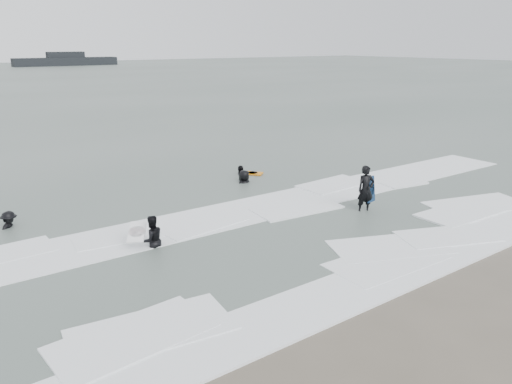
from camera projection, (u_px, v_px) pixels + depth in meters
ground at (360, 273)px, 13.77m from camera, size 320.00×320.00×0.00m
surfer_centre at (364, 212)px, 18.64m from camera, size 0.76×0.61×1.81m
surfer_wading at (152, 248)px, 15.46m from camera, size 0.78×0.61×1.60m
surfer_breaker at (10, 229)px, 16.99m from camera, size 1.07×1.07×1.49m
surfer_right_near at (241, 176)px, 23.72m from camera, size 0.82×1.05×1.67m
surfer_right_far at (244, 184)px, 22.43m from camera, size 0.95×0.70×1.77m
surf_foam at (278, 231)px, 16.66m from camera, size 30.03×9.06×0.09m
bodyboards at (259, 194)px, 19.19m from camera, size 9.24×7.49×1.25m
vessel_horizon at (66, 61)px, 130.89m from camera, size 25.98×4.64×3.53m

